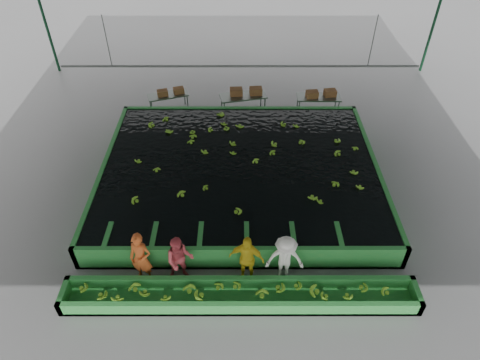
{
  "coord_description": "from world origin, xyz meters",
  "views": [
    {
      "loc": [
        -0.01,
        -10.56,
        10.53
      ],
      "look_at": [
        0.0,
        0.5,
        1.0
      ],
      "focal_mm": 32.0,
      "sensor_mm": 36.0,
      "label": 1
    }
  ],
  "objects_px": {
    "worker_d": "(285,259)",
    "packing_table_right": "(318,105)",
    "sorting_trough": "(240,295)",
    "box_stack_mid": "(246,94)",
    "worker_c": "(246,259)",
    "packing_table_left": "(169,102)",
    "flotation_tank": "(240,174)",
    "box_stack_left": "(171,94)",
    "worker_a": "(141,258)",
    "box_stack_right": "(321,96)",
    "worker_b": "(180,260)",
    "packing_table_mid": "(243,105)"
  },
  "relations": [
    {
      "from": "worker_d",
      "to": "packing_table_right",
      "type": "bearing_deg",
      "value": 78.06
    },
    {
      "from": "sorting_trough",
      "to": "box_stack_mid",
      "type": "height_order",
      "value": "box_stack_mid"
    },
    {
      "from": "worker_c",
      "to": "packing_table_left",
      "type": "height_order",
      "value": "worker_c"
    },
    {
      "from": "flotation_tank",
      "to": "box_stack_left",
      "type": "bearing_deg",
      "value": 121.18
    },
    {
      "from": "packing_table_right",
      "to": "worker_a",
      "type": "bearing_deg",
      "value": -124.77
    },
    {
      "from": "packing_table_right",
      "to": "box_stack_right",
      "type": "xyz_separation_m",
      "value": [
        0.09,
        0.01,
        0.44
      ]
    },
    {
      "from": "sorting_trough",
      "to": "worker_a",
      "type": "distance_m",
      "value": 3.01
    },
    {
      "from": "worker_b",
      "to": "box_stack_mid",
      "type": "relative_size",
      "value": 1.17
    },
    {
      "from": "sorting_trough",
      "to": "box_stack_right",
      "type": "height_order",
      "value": "box_stack_right"
    },
    {
      "from": "box_stack_right",
      "to": "box_stack_left",
      "type": "bearing_deg",
      "value": 177.42
    },
    {
      "from": "packing_table_right",
      "to": "sorting_trough",
      "type": "bearing_deg",
      "value": -109.53
    },
    {
      "from": "flotation_tank",
      "to": "packing_table_left",
      "type": "bearing_deg",
      "value": 122.39
    },
    {
      "from": "flotation_tank",
      "to": "packing_table_left",
      "type": "xyz_separation_m",
      "value": [
        -3.28,
        5.17,
        -0.04
      ]
    },
    {
      "from": "sorting_trough",
      "to": "box_stack_mid",
      "type": "bearing_deg",
      "value": 88.45
    },
    {
      "from": "worker_b",
      "to": "box_stack_left",
      "type": "relative_size",
      "value": 1.39
    },
    {
      "from": "box_stack_mid",
      "to": "worker_d",
      "type": "bearing_deg",
      "value": -83.8
    },
    {
      "from": "flotation_tank",
      "to": "worker_d",
      "type": "bearing_deg",
      "value": -73.42
    },
    {
      "from": "box_stack_mid",
      "to": "packing_table_right",
      "type": "bearing_deg",
      "value": -1.92
    },
    {
      "from": "packing_table_mid",
      "to": "worker_b",
      "type": "bearing_deg",
      "value": -101.52
    },
    {
      "from": "box_stack_mid",
      "to": "box_stack_right",
      "type": "bearing_deg",
      "value": -1.62
    },
    {
      "from": "packing_table_left",
      "to": "worker_c",
      "type": "bearing_deg",
      "value": -69.93
    },
    {
      "from": "flotation_tank",
      "to": "worker_a",
      "type": "bearing_deg",
      "value": -123.31
    },
    {
      "from": "box_stack_mid",
      "to": "worker_a",
      "type": "bearing_deg",
      "value": -108.49
    },
    {
      "from": "packing_table_mid",
      "to": "worker_d",
      "type": "bearing_deg",
      "value": -82.94
    },
    {
      "from": "flotation_tank",
      "to": "worker_c",
      "type": "distance_m",
      "value": 4.32
    },
    {
      "from": "worker_b",
      "to": "box_stack_left",
      "type": "xyz_separation_m",
      "value": [
        -1.41,
        9.48,
        -0.01
      ]
    },
    {
      "from": "box_stack_mid",
      "to": "box_stack_right",
      "type": "xyz_separation_m",
      "value": [
        3.35,
        -0.09,
        -0.05
      ]
    },
    {
      "from": "flotation_tank",
      "to": "worker_b",
      "type": "distance_m",
      "value": 4.65
    },
    {
      "from": "packing_table_left",
      "to": "box_stack_right",
      "type": "xyz_separation_m",
      "value": [
        6.9,
        -0.3,
        0.47
      ]
    },
    {
      "from": "flotation_tank",
      "to": "box_stack_mid",
      "type": "xyz_separation_m",
      "value": [
        0.27,
        4.97,
        0.49
      ]
    },
    {
      "from": "flotation_tank",
      "to": "worker_a",
      "type": "xyz_separation_m",
      "value": [
        -2.83,
        -4.3,
        0.45
      ]
    },
    {
      "from": "sorting_trough",
      "to": "packing_table_left",
      "type": "distance_m",
      "value": 10.78
    },
    {
      "from": "flotation_tank",
      "to": "worker_d",
      "type": "xyz_separation_m",
      "value": [
        1.28,
        -4.3,
        0.4
      ]
    },
    {
      "from": "worker_c",
      "to": "box_stack_right",
      "type": "xyz_separation_m",
      "value": [
        3.44,
        9.17,
        0.01
      ]
    },
    {
      "from": "packing_table_right",
      "to": "box_stack_mid",
      "type": "relative_size",
      "value": 1.36
    },
    {
      "from": "packing_table_right",
      "to": "worker_d",
      "type": "bearing_deg",
      "value": -103.82
    },
    {
      "from": "worker_d",
      "to": "box_stack_left",
      "type": "xyz_separation_m",
      "value": [
        -4.41,
        9.48,
        -0.02
      ]
    },
    {
      "from": "packing_table_mid",
      "to": "box_stack_right",
      "type": "bearing_deg",
      "value": -0.09
    },
    {
      "from": "packing_table_right",
      "to": "box_stack_mid",
      "type": "xyz_separation_m",
      "value": [
        -3.26,
        0.11,
        0.49
      ]
    },
    {
      "from": "worker_d",
      "to": "box_stack_left",
      "type": "height_order",
      "value": "worker_d"
    },
    {
      "from": "worker_c",
      "to": "box_stack_mid",
      "type": "bearing_deg",
      "value": 100.9
    },
    {
      "from": "flotation_tank",
      "to": "worker_a",
      "type": "relative_size",
      "value": 5.53
    },
    {
      "from": "sorting_trough",
      "to": "box_stack_right",
      "type": "bearing_deg",
      "value": 70.04
    },
    {
      "from": "packing_table_mid",
      "to": "box_stack_left",
      "type": "xyz_separation_m",
      "value": [
        -3.28,
        0.3,
        0.36
      ]
    },
    {
      "from": "sorting_trough",
      "to": "packing_table_mid",
      "type": "distance_m",
      "value": 9.98
    },
    {
      "from": "packing_table_left",
      "to": "packing_table_mid",
      "type": "distance_m",
      "value": 3.44
    },
    {
      "from": "box_stack_mid",
      "to": "worker_b",
      "type": "bearing_deg",
      "value": -102.17
    },
    {
      "from": "packing_table_left",
      "to": "packing_table_right",
      "type": "xyz_separation_m",
      "value": [
        6.81,
        -0.31,
        0.03
      ]
    },
    {
      "from": "worker_c",
      "to": "packing_table_right",
      "type": "height_order",
      "value": "worker_c"
    },
    {
      "from": "packing_table_left",
      "to": "box_stack_mid",
      "type": "distance_m",
      "value": 3.6
    }
  ]
}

